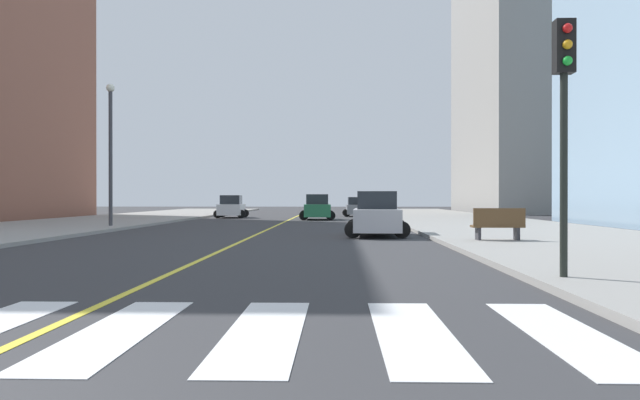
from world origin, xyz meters
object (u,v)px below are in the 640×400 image
object	(u,v)px
car_green_nearest	(317,208)
traffic_light_near_corner	(564,96)
car_gray_third	(356,207)
street_lamp	(111,142)
park_bench	(498,225)
car_silver_fourth	(377,215)
car_white_second	(232,207)

from	to	relation	value
car_green_nearest	traffic_light_near_corner	size ratio (longest dim) A/B	0.90
car_gray_third	street_lamp	bearing A→B (deg)	56.18
traffic_light_near_corner	park_bench	bearing A→B (deg)	-97.89
car_silver_fourth	traffic_light_near_corner	bearing A→B (deg)	102.73
car_green_nearest	street_lamp	size ratio (longest dim) A/B	0.57
car_white_second	park_bench	world-z (taller)	car_white_second
car_green_nearest	park_bench	xyz separation A→B (m)	(7.15, -24.11, -0.20)
car_white_second	car_gray_third	bearing A→B (deg)	17.62
car_white_second	park_bench	xyz separation A→B (m)	(14.31, -28.25, -0.17)
street_lamp	traffic_light_near_corner	bearing A→B (deg)	-51.62
car_gray_third	street_lamp	size ratio (longest dim) A/B	0.51
car_green_nearest	car_white_second	bearing A→B (deg)	-32.41
car_silver_fourth	park_bench	bearing A→B (deg)	133.76
car_white_second	car_gray_third	xyz separation A→B (m)	(10.33, 3.76, -0.07)
car_green_nearest	park_bench	distance (m)	25.15
car_gray_third	traffic_light_near_corner	bearing A→B (deg)	92.38
car_green_nearest	car_gray_third	size ratio (longest dim) A/B	1.13
street_lamp	car_white_second	bearing A→B (deg)	79.14
car_green_nearest	car_silver_fourth	size ratio (longest dim) A/B	0.99
car_gray_third	car_white_second	bearing A→B (deg)	18.86
traffic_light_near_corner	car_white_second	bearing A→B (deg)	-71.31
car_white_second	car_silver_fourth	distance (m)	25.89
park_bench	street_lamp	xyz separation A→B (m)	(-17.70, 10.62, 3.91)
car_green_nearest	car_silver_fourth	xyz separation A→B (m)	(3.21, -19.58, 0.00)
park_bench	street_lamp	size ratio (longest dim) A/B	0.24
car_silver_fourth	street_lamp	distance (m)	15.49
car_green_nearest	traffic_light_near_corner	xyz separation A→B (m)	(5.77, -34.09, 2.64)
park_bench	street_lamp	world-z (taller)	street_lamp
car_silver_fourth	park_bench	distance (m)	6.01
car_white_second	traffic_light_near_corner	xyz separation A→B (m)	(12.93, -38.23, 2.66)
car_gray_third	park_bench	bearing A→B (deg)	95.93
car_white_second	street_lamp	world-z (taller)	street_lamp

